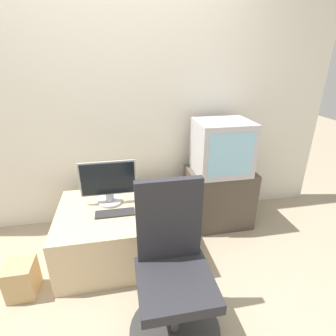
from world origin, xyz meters
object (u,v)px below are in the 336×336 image
object	(u,v)px
main_monitor	(109,183)
keyboard	(115,213)
cardboard_box_lower	(22,279)
office_chair	(173,279)
mouse	(143,211)
crt_tv	(222,147)

from	to	relation	value
main_monitor	keyboard	world-z (taller)	main_monitor
main_monitor	cardboard_box_lower	bearing A→B (deg)	-147.25
main_monitor	office_chair	world-z (taller)	office_chair
office_chair	cardboard_box_lower	distance (m)	1.19
mouse	cardboard_box_lower	xyz separation A→B (m)	(-0.95, -0.21, -0.35)
keyboard	crt_tv	distance (m)	1.17
crt_tv	cardboard_box_lower	size ratio (longest dim) A/B	1.88
office_chair	cardboard_box_lower	world-z (taller)	office_chair
cardboard_box_lower	main_monitor	bearing A→B (deg)	32.75
mouse	cardboard_box_lower	size ratio (longest dim) A/B	0.19
main_monitor	cardboard_box_lower	xyz separation A→B (m)	(-0.68, -0.43, -0.53)
keyboard	office_chair	xyz separation A→B (m)	(0.35, -0.70, -0.08)
keyboard	mouse	world-z (taller)	mouse
cardboard_box_lower	crt_tv	bearing A→B (deg)	18.83
keyboard	office_chair	distance (m)	0.78
main_monitor	cardboard_box_lower	world-z (taller)	main_monitor
main_monitor	office_chair	bearing A→B (deg)	-66.72
mouse	crt_tv	bearing A→B (deg)	25.75
main_monitor	keyboard	bearing A→B (deg)	-78.96
office_chair	keyboard	bearing A→B (deg)	116.43
keyboard	mouse	xyz separation A→B (m)	(0.23, -0.03, 0.01)
mouse	office_chair	xyz separation A→B (m)	(0.11, -0.67, -0.09)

